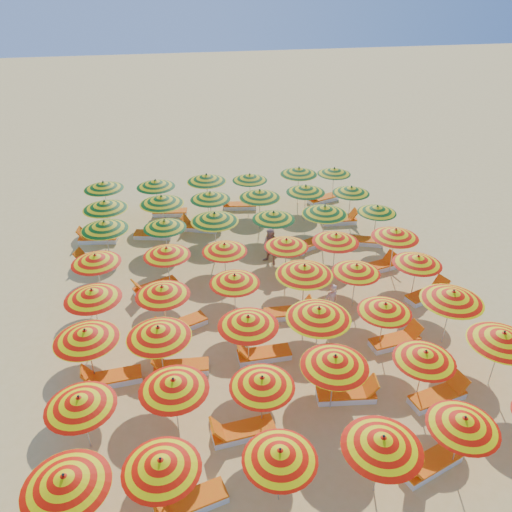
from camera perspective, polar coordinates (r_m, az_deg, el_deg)
name	(u,v)px	position (r m, az deg, el deg)	size (l,w,h in m)	color
ground	(258,299)	(19.00, 0.28, -4.91)	(120.00, 120.00, 0.00)	#E4B865
umbrella_0	(65,481)	(12.02, -21.00, -22.87)	(2.42, 2.42, 1.99)	silver
umbrella_1	(161,464)	(11.89, -10.80, -22.35)	(2.16, 2.16, 1.88)	silver
umbrella_2	(280,455)	(11.92, 2.76, -21.73)	(1.88, 1.88, 1.83)	silver
umbrella_3	(383,442)	(12.28, 14.28, -19.94)	(1.96, 1.96, 1.98)	silver
umbrella_4	(464,422)	(13.41, 22.68, -17.14)	(2.26, 2.26, 1.84)	silver
umbrella_6	(80,402)	(13.55, -19.51, -15.44)	(2.27, 2.27, 1.89)	silver
umbrella_7	(174,384)	(13.35, -9.40, -14.26)	(2.02, 2.02, 1.94)	silver
umbrella_8	(262,382)	(13.36, 0.70, -14.17)	(2.16, 2.16, 1.85)	silver
umbrella_9	(335,361)	(13.89, 9.01, -11.77)	(2.04, 2.04, 2.00)	silver
umbrella_10	(425,356)	(14.84, 18.76, -10.76)	(2.20, 2.20, 1.85)	silver
umbrella_11	(503,338)	(16.00, 26.39, -8.35)	(2.41, 2.41, 2.06)	silver
umbrella_12	(86,335)	(15.33, -18.89, -8.54)	(2.16, 2.16, 2.02)	silver
umbrella_13	(159,332)	(14.88, -11.08, -8.52)	(2.11, 2.11, 2.03)	silver
umbrella_14	(248,321)	(15.08, -0.90, -7.44)	(1.99, 1.99, 1.98)	silver
umbrella_15	(319,313)	(15.30, 7.19, -6.48)	(2.66, 2.66, 2.13)	silver
umbrella_16	(385,308)	(16.35, 14.53, -5.73)	(2.05, 2.05, 1.83)	silver
umbrella_17	(453,296)	(17.09, 21.57, -4.28)	(2.35, 2.35, 2.13)	silver
umbrella_18	(92,294)	(17.06, -18.20, -4.17)	(2.15, 2.15, 1.98)	silver
umbrella_19	(162,291)	(16.74, -10.65, -3.92)	(2.19, 2.19, 1.93)	silver
umbrella_20	(235,279)	(17.15, -2.46, -2.64)	(2.29, 2.29, 1.87)	silver
umbrella_21	(304,270)	(17.28, 5.56, -1.58)	(2.55, 2.55, 2.13)	silver
umbrella_22	(356,269)	(18.09, 11.40, -1.43)	(2.01, 2.01, 1.84)	silver
umbrella_23	(418,260)	(19.09, 18.01, -0.43)	(2.12, 2.12, 1.90)	silver
umbrella_24	(96,259)	(19.11, -17.86, -0.31)	(2.25, 2.25, 1.92)	silver
umbrella_25	(167,252)	(19.00, -10.17, 0.51)	(2.18, 2.18, 1.89)	silver
umbrella_26	(225,248)	(19.06, -3.62, 0.97)	(2.14, 2.14, 1.86)	silver
umbrella_27	(286,243)	(19.42, 3.49, 1.51)	(1.96, 1.96, 1.83)	silver
umbrella_28	(336,238)	(19.75, 9.10, 2.05)	(2.16, 2.16, 1.96)	silver
umbrella_29	(395,233)	(20.50, 15.64, 2.51)	(2.50, 2.50, 2.01)	silver
umbrella_30	(105,225)	(21.19, -16.92, 3.38)	(2.54, 2.54, 2.05)	silver
umbrella_31	(165,224)	(21.02, -10.41, 3.61)	(2.28, 2.28, 1.90)	silver
umbrella_32	(215,217)	(20.87, -4.76, 4.46)	(2.43, 2.43, 2.13)	silver
umbrella_33	(274,215)	(21.31, 2.03, 4.65)	(2.36, 2.36, 1.95)	silver
umbrella_34	(325,210)	(21.68, 7.86, 5.23)	(2.47, 2.47, 2.10)	silver
umbrella_35	(377,209)	(22.76, 13.69, 5.22)	(2.28, 2.28, 1.82)	silver
umbrella_36	(105,205)	(22.95, -16.88, 5.62)	(2.44, 2.44, 2.09)	silver
umbrella_37	(162,200)	(22.81, -10.74, 6.33)	(2.25, 2.25, 2.11)	silver
umbrella_38	(210,196)	(23.22, -5.26, 6.87)	(2.07, 2.07, 1.97)	silver
umbrella_39	(260,194)	(23.17, 0.43, 7.11)	(2.27, 2.27, 2.04)	silver
umbrella_40	(306,189)	(24.00, 5.71, 7.64)	(2.36, 2.36, 1.96)	silver
umbrella_41	(351,190)	(24.40, 10.83, 7.44)	(2.19, 2.19, 1.88)	silver
umbrella_42	(104,185)	(25.24, -17.03, 7.73)	(1.92, 1.92, 2.02)	silver
umbrella_43	(156,183)	(24.93, -11.40, 8.13)	(1.96, 1.96, 1.99)	silver
umbrella_44	(206,178)	(25.03, -5.68, 8.88)	(2.08, 2.08, 2.08)	silver
umbrella_45	(250,177)	(25.47, -0.71, 8.99)	(2.32, 2.32, 1.88)	silver
umbrella_46	(299,171)	(25.98, 4.92, 9.67)	(1.99, 1.99, 2.04)	silver
umbrella_47	(334,171)	(26.66, 8.93, 9.58)	(1.98, 1.98, 1.85)	silver
lounger_1	(189,503)	(13.08, -7.66, -26.15)	(1.82, 0.96, 0.69)	white
lounger_2	(429,464)	(14.25, 19.15, -21.59)	(1.83, 1.10, 0.69)	white
lounger_3	(242,431)	(14.22, -1.64, -19.39)	(1.78, 0.75, 0.69)	white
lounger_4	(347,394)	(15.34, 10.41, -15.28)	(1.79, 0.79, 0.69)	white
lounger_5	(438,396)	(15.96, 20.13, -14.80)	(1.81, 0.93, 0.69)	white
lounger_6	(112,378)	(16.16, -16.18, -13.27)	(1.77, 0.72, 0.69)	white
lounger_7	(180,367)	(16.07, -8.69, -12.48)	(1.77, 0.71, 0.69)	white
lounger_8	(263,354)	(16.33, 0.78, -11.19)	(1.74, 0.62, 0.69)	white
lounger_9	(396,341)	(17.48, 15.69, -9.29)	(1.80, 0.83, 0.69)	white
lounger_10	(181,325)	(17.67, -8.53, -7.82)	(1.82, 1.19, 0.69)	white
lounger_11	(289,313)	(18.09, 3.80, -6.47)	(1.75, 0.63, 0.69)	white
lounger_12	(427,294)	(20.05, 18.99, -4.17)	(1.83, 1.11, 0.69)	white
lounger_13	(155,287)	(19.76, -11.49, -3.52)	(1.82, 1.22, 0.69)	white
lounger_14	(377,267)	(21.22, 13.62, -1.22)	(1.82, 0.96, 0.69)	white
lounger_15	(96,263)	(21.97, -17.83, -0.72)	(1.83, 1.14, 0.69)	white
lounger_16	(285,248)	(22.03, 3.31, 0.95)	(1.82, 1.23, 0.69)	white
lounger_17	(309,244)	(22.38, 6.02, 1.32)	(1.82, 1.25, 0.69)	white
lounger_18	(364,241)	(23.08, 12.26, 1.72)	(1.83, 1.13, 0.69)	white
lounger_19	(97,239)	(23.85, -17.68, 1.91)	(1.80, 0.83, 0.69)	white
lounger_20	(154,234)	(23.56, -11.56, 2.43)	(1.82, 0.95, 0.69)	white
lounger_21	(199,227)	(23.90, -6.51, 3.31)	(1.83, 1.14, 0.69)	white
lounger_22	(340,220)	(24.73, 9.52, 4.05)	(1.77, 0.70, 0.69)	white
lounger_23	(169,212)	(25.59, -9.92, 4.96)	(1.80, 0.82, 0.69)	white
lounger_24	(239,206)	(25.93, -1.98, 5.78)	(1.80, 0.83, 0.69)	white
lounger_25	(322,199)	(26.91, 7.57, 6.48)	(1.83, 1.13, 0.69)	white
beachgoer_b	(271,247)	(20.79, 1.71, 1.08)	(0.77, 0.60, 1.59)	tan
beachgoer_a	(331,302)	(17.75, 8.55, -5.24)	(0.54, 0.35, 1.48)	#E09E7E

